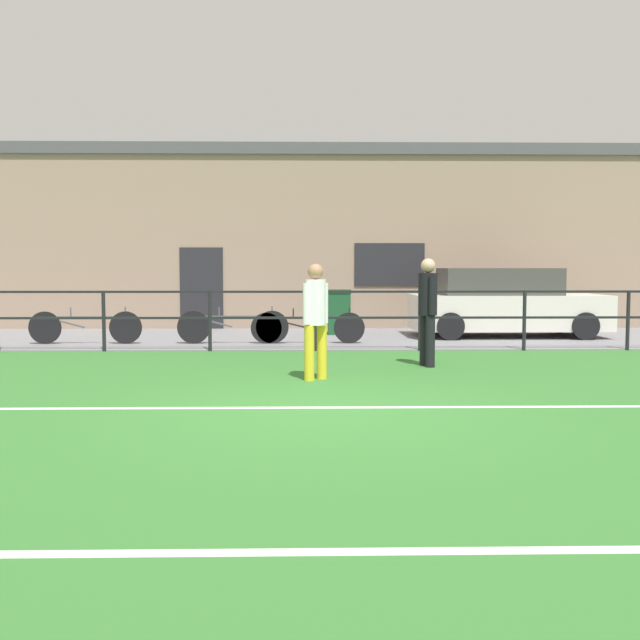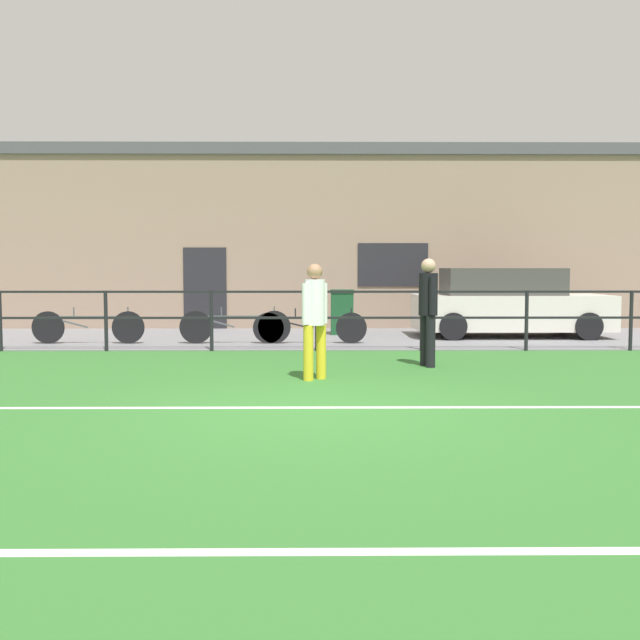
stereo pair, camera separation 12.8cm
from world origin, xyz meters
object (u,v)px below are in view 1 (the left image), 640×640
Objects in this scene: player_goalkeeper at (428,305)px; bicycle_parked_2 at (308,327)px; bicycle_parked_0 at (233,327)px; trash_bin_0 at (339,312)px; bicycle_parked_1 at (85,327)px; player_striker at (316,314)px; parked_car_red at (505,304)px.

bicycle_parked_2 is at bearing -162.91° from player_goalkeeper.
trash_bin_0 is (2.29, 2.09, 0.18)m from bicycle_parked_0.
trash_bin_0 reaches higher than bicycle_parked_1.
bicycle_parked_2 is at bearing -0.00° from bicycle_parked_0.
bicycle_parked_1 is at bearing -88.00° from player_striker.
bicycle_parked_2 is (-4.50, -1.50, -0.40)m from parked_car_red.
trash_bin_0 is at bearing 170.98° from parked_car_red.
trash_bin_0 is (0.65, 6.92, -0.38)m from player_striker.
trash_bin_0 is at bearing 179.80° from player_goalkeeper.
player_goalkeeper is 4.90m from bicycle_parked_0.
player_striker is 0.71× the size of bicycle_parked_0.
parked_car_red is 4.76m from bicycle_parked_2.
bicycle_parked_1 is (-3.03, 0.00, -0.00)m from bicycle_parked_0.
bicycle_parked_0 reaches higher than bicycle_parked_2.
bicycle_parked_1 is at bearing 180.00° from bicycle_parked_0.
player_striker is at bearing -88.81° from bicycle_parked_2.
player_striker reaches higher than bicycle_parked_2.
parked_car_red is (4.40, 6.32, -0.17)m from player_striker.
bicycle_parked_1 is (-4.67, 4.83, -0.56)m from player_striker.
player_goalkeeper is at bearing -44.73° from bicycle_parked_0.
parked_car_red is at bearing 9.37° from bicycle_parked_1.
player_goalkeeper is 1.06× the size of player_striker.
player_goalkeeper reaches higher than player_striker.
bicycle_parked_2 is at bearing -0.00° from bicycle_parked_1.
trash_bin_0 is at bearing 42.39° from bicycle_parked_0.
player_goalkeeper is 0.75× the size of bicycle_parked_1.
player_goalkeeper is at bearing -27.84° from bicycle_parked_1.
player_striker is at bearing -71.21° from bicycle_parked_0.
player_goalkeeper is 0.73× the size of bicycle_parked_2.
bicycle_parked_0 is 3.11m from trash_bin_0.
parked_car_red is 1.83× the size of bicycle_parked_2.
player_goalkeeper is at bearing -60.79° from bicycle_parked_2.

